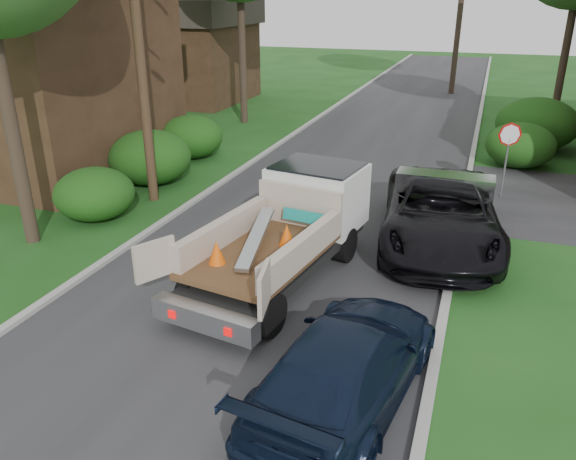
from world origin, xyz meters
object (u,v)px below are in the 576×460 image
(house_left_near, at_px, (18,51))
(house_left_far, at_px, (186,49))
(utility_pole, at_px, (138,32))
(navy_suv, at_px, (346,364))
(black_pickup, at_px, (440,212))
(stop_sign, at_px, (508,144))
(flatbed_truck, at_px, (297,219))

(house_left_near, distance_m, house_left_far, 15.12)
(utility_pole, xyz_separation_m, navy_suv, (8.27, -7.48, -4.46))
(black_pickup, bearing_deg, house_left_near, 164.17)
(utility_pole, bearing_deg, stop_sign, 20.62)
(flatbed_truck, bearing_deg, house_left_near, 166.74)
(stop_sign, relative_size, utility_pole, 0.25)
(house_left_near, distance_m, navy_suv, 17.94)
(flatbed_truck, bearing_deg, black_pickup, 47.97)
(black_pickup, bearing_deg, utility_pole, 170.24)
(stop_sign, distance_m, utility_pole, 11.91)
(house_left_near, height_order, black_pickup, house_left_near)
(navy_suv, bearing_deg, stop_sign, -93.47)
(utility_pole, relative_size, navy_suv, 2.03)
(house_left_far, relative_size, flatbed_truck, 1.19)
(house_left_near, bearing_deg, flatbed_truck, -22.12)
(stop_sign, bearing_deg, utility_pole, -159.38)
(utility_pole, relative_size, flatbed_truck, 1.57)
(house_left_far, bearing_deg, house_left_near, -84.29)
(utility_pole, distance_m, flatbed_truck, 7.73)
(black_pickup, bearing_deg, flatbed_truck, -147.60)
(utility_pole, relative_size, house_left_far, 1.32)
(utility_pole, bearing_deg, black_pickup, -3.03)
(flatbed_truck, bearing_deg, navy_suv, -53.34)
(flatbed_truck, height_order, black_pickup, flatbed_truck)
(black_pickup, bearing_deg, navy_suv, -103.30)
(utility_pole, distance_m, house_left_far, 18.93)
(house_left_near, relative_size, house_left_far, 1.29)
(utility_pole, xyz_separation_m, house_left_far, (-8.02, 17.02, -2.12))
(house_left_near, relative_size, flatbed_truck, 1.52)
(utility_pole, distance_m, house_left_near, 6.88)
(stop_sign, xyz_separation_m, flatbed_truck, (-4.75, -7.06, -0.53))
(stop_sign, relative_size, house_left_far, 0.33)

